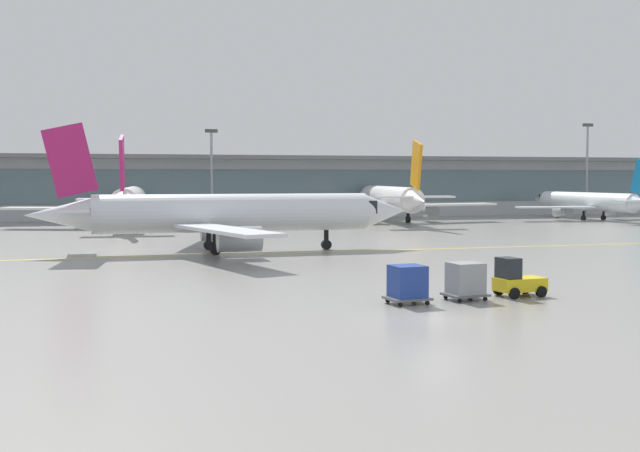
{
  "coord_description": "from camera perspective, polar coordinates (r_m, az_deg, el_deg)",
  "views": [
    {
      "loc": [
        -13.65,
        -31.7,
        6.37
      ],
      "look_at": [
        -0.51,
        19.19,
        3.0
      ],
      "focal_mm": 43.2,
      "sensor_mm": 36.0,
      "label": 1
    }
  ],
  "objects": [
    {
      "name": "gate_airplane_3",
      "position": [
        120.49,
        19.25,
        1.7
      ],
      "size": [
        24.69,
        26.68,
        8.83
      ],
      "rotation": [
        0.0,
        0.0,
        1.67
      ],
      "color": "white",
      "rests_on": "ground_plane"
    },
    {
      "name": "apron_light_mast_2",
      "position": [
        132.94,
        19.17,
        4.26
      ],
      "size": [
        1.8,
        0.36,
        15.01
      ],
      "color": "gray",
      "rests_on": "ground_plane"
    },
    {
      "name": "cargo_dolly_trailing",
      "position": [
        38.9,
        6.5,
        -4.21
      ],
      "size": [
        2.27,
        1.84,
        1.94
      ],
      "rotation": [
        0.0,
        0.0,
        0.12
      ],
      "color": "#595B60",
      "rests_on": "ground_plane"
    },
    {
      "name": "gate_airplane_1",
      "position": [
        100.06,
        -13.92,
        1.8
      ],
      "size": [
        30.82,
        33.22,
        11.0
      ],
      "rotation": [
        0.0,
        0.0,
        1.5
      ],
      "color": "white",
      "rests_on": "ground_plane"
    },
    {
      "name": "baggage_tug",
      "position": [
        42.33,
        14.35,
        -3.88
      ],
      "size": [
        2.75,
        1.88,
        2.1
      ],
      "rotation": [
        0.0,
        0.0,
        0.12
      ],
      "color": "yellow",
      "rests_on": "ground_plane"
    },
    {
      "name": "taxiing_regional_jet",
      "position": [
        65.42,
        -6.74,
        0.88
      ],
      "size": [
        32.25,
        30.07,
        10.71
      ],
      "rotation": [
        0.0,
        0.0,
        0.01
      ],
      "color": "silver",
      "rests_on": "ground_plane"
    },
    {
      "name": "apron_light_mast_1",
      "position": [
        111.57,
        -8.03,
        4.09
      ],
      "size": [
        1.8,
        0.36,
        13.17
      ],
      "color": "gray",
      "rests_on": "ground_plane"
    },
    {
      "name": "taxiway_centreline_stripe",
      "position": [
        63.75,
        -6.11,
        -2.08
      ],
      "size": [
        109.99,
        1.9,
        0.01
      ],
      "primitive_type": "cube",
      "rotation": [
        0.0,
        0.0,
        0.01
      ],
      "color": "yellow",
      "rests_on": "ground_plane"
    },
    {
      "name": "ground_plane",
      "position": [
        35.1,
        8.73,
        -6.83
      ],
      "size": [
        400.0,
        400.0,
        0.0
      ],
      "primitive_type": "plane",
      "color": "gray"
    },
    {
      "name": "gate_airplane_2",
      "position": [
        108.15,
        5.2,
        2.02
      ],
      "size": [
        30.55,
        33.0,
        10.92
      ],
      "rotation": [
        0.0,
        0.0,
        1.48
      ],
      "color": "white",
      "rests_on": "ground_plane"
    },
    {
      "name": "terminal_concourse",
      "position": [
        120.54,
        -7.99,
        2.94
      ],
      "size": [
        177.99,
        11.0,
        9.6
      ],
      "color": "#B2B7BC",
      "rests_on": "ground_plane"
    },
    {
      "name": "cargo_dolly_lead",
      "position": [
        40.57,
        10.72,
        -3.93
      ],
      "size": [
        2.27,
        1.84,
        1.94
      ],
      "rotation": [
        0.0,
        0.0,
        0.12
      ],
      "color": "#595B60",
      "rests_on": "ground_plane"
    }
  ]
}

